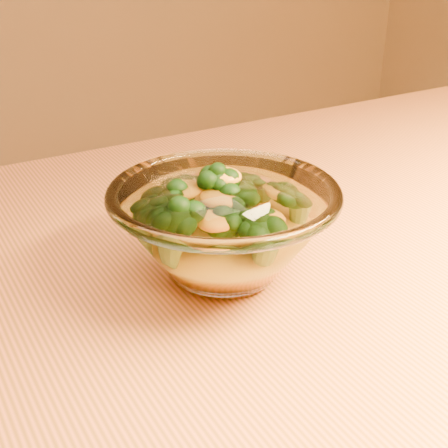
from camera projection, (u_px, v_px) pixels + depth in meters
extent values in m
cube|color=#DD7542|center=(326.00, 281.00, 0.58)|extent=(1.20, 0.80, 0.04)
cylinder|color=brown|center=(418.00, 291.00, 1.26)|extent=(0.06, 0.06, 0.71)
ellipsoid|color=white|center=(224.00, 267.00, 0.55)|extent=(0.09, 0.09, 0.02)
torus|color=white|center=(224.00, 193.00, 0.52)|extent=(0.20, 0.20, 0.01)
ellipsoid|color=orange|center=(224.00, 247.00, 0.54)|extent=(0.11, 0.11, 0.03)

